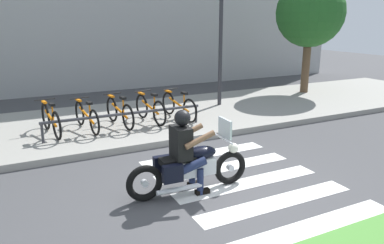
{
  "coord_description": "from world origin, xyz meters",
  "views": [
    {
      "loc": [
        -2.94,
        -4.91,
        2.78
      ],
      "look_at": [
        0.24,
        1.43,
        0.81
      ],
      "focal_mm": 34.58,
      "sensor_mm": 36.0,
      "label": 1
    }
  ],
  "objects_px": {
    "bicycle_1": "(87,117)",
    "bicycle_3": "(150,109)",
    "bicycle_4": "(179,106)",
    "tree_near_rack": "(310,13)",
    "bike_rack": "(126,115)",
    "bicycle_0": "(51,120)",
    "rider": "(186,146)",
    "street_lamp": "(221,29)",
    "bicycle_2": "(120,112)",
    "motorcycle": "(190,167)"
  },
  "relations": [
    {
      "from": "rider",
      "to": "bicycle_2",
      "type": "xyz_separation_m",
      "value": [
        -0.0,
        3.86,
        -0.3
      ]
    },
    {
      "from": "bicycle_1",
      "to": "tree_near_rack",
      "type": "relative_size",
      "value": 0.4
    },
    {
      "from": "bicycle_0",
      "to": "bicycle_3",
      "type": "distance_m",
      "value": 2.47
    },
    {
      "from": "bicycle_1",
      "to": "bicycle_3",
      "type": "xyz_separation_m",
      "value": [
        1.64,
        -0.0,
        0.02
      ]
    },
    {
      "from": "bicycle_0",
      "to": "bicycle_2",
      "type": "xyz_separation_m",
      "value": [
        1.64,
        0.0,
        -0.0
      ]
    },
    {
      "from": "bicycle_0",
      "to": "street_lamp",
      "type": "height_order",
      "value": "street_lamp"
    },
    {
      "from": "bicycle_1",
      "to": "street_lamp",
      "type": "height_order",
      "value": "street_lamp"
    },
    {
      "from": "motorcycle",
      "to": "bicycle_3",
      "type": "bearing_deg",
      "value": 79.19
    },
    {
      "from": "bike_rack",
      "to": "bicycle_3",
      "type": "bearing_deg",
      "value": 33.96
    },
    {
      "from": "rider",
      "to": "tree_near_rack",
      "type": "height_order",
      "value": "tree_near_rack"
    },
    {
      "from": "street_lamp",
      "to": "bicycle_2",
      "type": "bearing_deg",
      "value": -164.18
    },
    {
      "from": "bicycle_3",
      "to": "street_lamp",
      "type": "height_order",
      "value": "street_lamp"
    },
    {
      "from": "bicycle_3",
      "to": "bicycle_4",
      "type": "relative_size",
      "value": 0.95
    },
    {
      "from": "bicycle_3",
      "to": "bicycle_4",
      "type": "height_order",
      "value": "bicycle_3"
    },
    {
      "from": "motorcycle",
      "to": "tree_near_rack",
      "type": "height_order",
      "value": "tree_near_rack"
    },
    {
      "from": "bicycle_3",
      "to": "bicycle_0",
      "type": "bearing_deg",
      "value": 180.0
    },
    {
      "from": "street_lamp",
      "to": "motorcycle",
      "type": "bearing_deg",
      "value": -125.29
    },
    {
      "from": "street_lamp",
      "to": "tree_near_rack",
      "type": "relative_size",
      "value": 0.97
    },
    {
      "from": "bicycle_3",
      "to": "motorcycle",
      "type": "bearing_deg",
      "value": -100.81
    },
    {
      "from": "rider",
      "to": "bicycle_0",
      "type": "distance_m",
      "value": 4.21
    },
    {
      "from": "bicycle_4",
      "to": "motorcycle",
      "type": "bearing_deg",
      "value": -111.96
    },
    {
      "from": "bicycle_4",
      "to": "tree_near_rack",
      "type": "distance_m",
      "value": 6.46
    },
    {
      "from": "rider",
      "to": "tree_near_rack",
      "type": "relative_size",
      "value": 0.34
    },
    {
      "from": "bicycle_2",
      "to": "bike_rack",
      "type": "relative_size",
      "value": 0.43
    },
    {
      "from": "bicycle_2",
      "to": "tree_near_rack",
      "type": "bearing_deg",
      "value": 10.66
    },
    {
      "from": "bicycle_3",
      "to": "tree_near_rack",
      "type": "xyz_separation_m",
      "value": [
        6.62,
        1.4,
        2.47
      ]
    },
    {
      "from": "bicycle_3",
      "to": "tree_near_rack",
      "type": "bearing_deg",
      "value": 11.95
    },
    {
      "from": "bicycle_3",
      "to": "street_lamp",
      "type": "xyz_separation_m",
      "value": [
        2.71,
        1.0,
        1.97
      ]
    },
    {
      "from": "motorcycle",
      "to": "tree_near_rack",
      "type": "relative_size",
      "value": 0.51
    },
    {
      "from": "motorcycle",
      "to": "bike_rack",
      "type": "distance_m",
      "value": 3.32
    },
    {
      "from": "bicycle_3",
      "to": "rider",
      "type": "bearing_deg",
      "value": -101.96
    },
    {
      "from": "bicycle_2",
      "to": "bicycle_4",
      "type": "height_order",
      "value": "bicycle_2"
    },
    {
      "from": "tree_near_rack",
      "to": "bike_rack",
      "type": "bearing_deg",
      "value": -165.29
    },
    {
      "from": "bike_rack",
      "to": "bicycle_1",
      "type": "bearing_deg",
      "value": 146.02
    },
    {
      "from": "bike_rack",
      "to": "tree_near_rack",
      "type": "height_order",
      "value": "tree_near_rack"
    },
    {
      "from": "bike_rack",
      "to": "street_lamp",
      "type": "distance_m",
      "value": 4.31
    },
    {
      "from": "bicycle_1",
      "to": "bicycle_4",
      "type": "relative_size",
      "value": 0.98
    },
    {
      "from": "bike_rack",
      "to": "tree_near_rack",
      "type": "distance_m",
      "value": 8.06
    },
    {
      "from": "motorcycle",
      "to": "bike_rack",
      "type": "height_order",
      "value": "motorcycle"
    },
    {
      "from": "motorcycle",
      "to": "bicycle_4",
      "type": "height_order",
      "value": "motorcycle"
    },
    {
      "from": "bicycle_0",
      "to": "bicycle_3",
      "type": "relative_size",
      "value": 1.01
    },
    {
      "from": "rider",
      "to": "bicycle_3",
      "type": "height_order",
      "value": "rider"
    },
    {
      "from": "bicycle_2",
      "to": "street_lamp",
      "type": "xyz_separation_m",
      "value": [
        3.53,
        1.0,
        1.97
      ]
    },
    {
      "from": "rider",
      "to": "bicycle_1",
      "type": "xyz_separation_m",
      "value": [
        -0.83,
        3.86,
        -0.31
      ]
    },
    {
      "from": "bicycle_4",
      "to": "bicycle_1",
      "type": "bearing_deg",
      "value": 179.99
    },
    {
      "from": "bicycle_2",
      "to": "rider",
      "type": "bearing_deg",
      "value": -89.94
    },
    {
      "from": "bicycle_0",
      "to": "bicycle_4",
      "type": "bearing_deg",
      "value": 0.01
    },
    {
      "from": "rider",
      "to": "street_lamp",
      "type": "relative_size",
      "value": 0.35
    },
    {
      "from": "bike_rack",
      "to": "bicycle_0",
      "type": "bearing_deg",
      "value": 161.4
    },
    {
      "from": "bicycle_1",
      "to": "tree_near_rack",
      "type": "height_order",
      "value": "tree_near_rack"
    }
  ]
}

